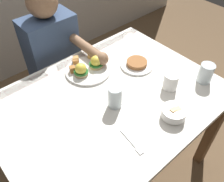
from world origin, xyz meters
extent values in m
plane|color=brown|center=(0.00, 0.00, 0.00)|extent=(6.00, 6.00, 0.00)
cube|color=white|center=(0.00, 0.00, 0.73)|extent=(1.20, 0.90, 0.03)
cube|color=#B23838|center=(0.00, -0.40, 0.74)|extent=(1.20, 0.06, 0.00)
cube|color=#B23838|center=(0.00, 0.40, 0.74)|extent=(1.20, 0.06, 0.00)
cube|color=brown|center=(0.55, -0.40, 0.36)|extent=(0.06, 0.06, 0.71)
cube|color=brown|center=(-0.55, 0.40, 0.36)|extent=(0.06, 0.06, 0.71)
cube|color=brown|center=(0.55, 0.40, 0.36)|extent=(0.06, 0.06, 0.71)
cylinder|color=white|center=(0.05, 0.25, 0.75)|extent=(0.27, 0.27, 0.01)
cylinder|color=tan|center=(-0.01, 0.24, 0.76)|extent=(0.08, 0.08, 0.02)
cylinder|color=#286B2D|center=(-0.01, 0.24, 0.78)|extent=(0.08, 0.08, 0.01)
sphere|color=yellow|center=(-0.01, 0.24, 0.80)|extent=(0.07, 0.07, 0.07)
cylinder|color=tan|center=(0.10, 0.24, 0.76)|extent=(0.08, 0.08, 0.02)
cylinder|color=#286B2D|center=(0.10, 0.24, 0.78)|extent=(0.08, 0.08, 0.01)
sphere|color=yellow|center=(0.10, 0.24, 0.80)|extent=(0.07, 0.07, 0.07)
cube|color=tan|center=(0.13, 0.33, 0.77)|extent=(0.03, 0.03, 0.04)
cube|color=#AD7038|center=(-0.03, 0.29, 0.77)|extent=(0.04, 0.04, 0.04)
cube|color=tan|center=(0.04, 0.36, 0.77)|extent=(0.04, 0.04, 0.03)
cube|color=#AD7038|center=(0.03, 0.35, 0.77)|extent=(0.04, 0.04, 0.03)
cylinder|color=white|center=(0.15, -0.30, 0.74)|extent=(0.10, 0.10, 0.01)
cylinder|color=white|center=(0.15, -0.30, 0.77)|extent=(0.12, 0.12, 0.04)
cube|color=#EA6B70|center=(0.12, -0.31, 0.78)|extent=(0.02, 0.02, 0.02)
cube|color=#F4A85B|center=(0.17, -0.31, 0.78)|extent=(0.04, 0.04, 0.03)
cube|color=#F4A85B|center=(0.15, -0.29, 0.77)|extent=(0.03, 0.03, 0.02)
cube|color=#F4A85B|center=(0.14, -0.30, 0.79)|extent=(0.03, 0.03, 0.03)
cube|color=#F4DB66|center=(0.15, -0.30, 0.77)|extent=(0.04, 0.04, 0.03)
cube|color=#F4A85B|center=(0.17, -0.30, 0.77)|extent=(0.03, 0.03, 0.02)
cylinder|color=white|center=(0.30, -0.16, 0.79)|extent=(0.08, 0.08, 0.09)
cylinder|color=black|center=(0.30, -0.16, 0.83)|extent=(0.07, 0.07, 0.01)
torus|color=white|center=(0.35, -0.16, 0.79)|extent=(0.06, 0.01, 0.06)
cube|color=silver|center=(-0.10, -0.25, 0.74)|extent=(0.02, 0.12, 0.00)
cube|color=silver|center=(-0.11, -0.33, 0.74)|extent=(0.03, 0.04, 0.00)
cylinder|color=silver|center=(-0.01, -0.06, 0.80)|extent=(0.07, 0.07, 0.12)
cylinder|color=silver|center=(-0.01, -0.06, 0.77)|extent=(0.06, 0.06, 0.06)
cylinder|color=silver|center=(0.49, -0.25, 0.80)|extent=(0.08, 0.08, 0.11)
cylinder|color=silver|center=(0.49, -0.25, 0.77)|extent=(0.07, 0.07, 0.05)
cylinder|color=white|center=(0.30, 0.10, 0.75)|extent=(0.20, 0.20, 0.01)
cylinder|color=#A36638|center=(0.30, 0.10, 0.76)|extent=(0.12, 0.12, 0.02)
cylinder|color=#33333D|center=(-0.07, 0.53, 0.23)|extent=(0.11, 0.11, 0.45)
cylinder|color=#33333D|center=(0.11, 0.53, 0.23)|extent=(0.11, 0.11, 0.45)
cube|color=#384C70|center=(0.02, 0.63, 0.70)|extent=(0.34, 0.20, 0.50)
sphere|color=#936B4C|center=(0.02, 0.63, 1.04)|extent=(0.19, 0.19, 0.19)
cylinder|color=#936B4C|center=(0.14, 0.38, 0.80)|extent=(0.06, 0.30, 0.06)
sphere|color=#936B4C|center=(0.14, 0.23, 0.80)|extent=(0.08, 0.08, 0.08)
camera|label=1|loc=(-0.57, -0.68, 1.67)|focal=38.65mm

